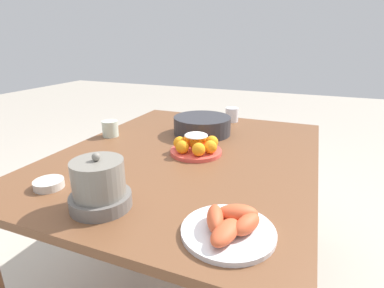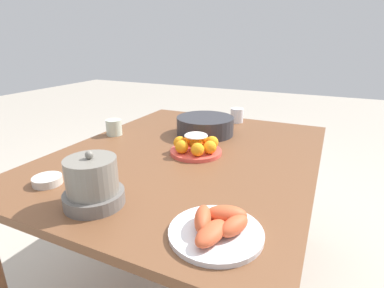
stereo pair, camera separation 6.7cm
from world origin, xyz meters
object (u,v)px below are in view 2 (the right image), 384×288
Objects in this scene: cake_plate at (196,146)px; cup_far at (114,127)px; cup_near at (237,115)px; warming_pot at (93,184)px; sauce_bowl at (47,180)px; seafood_platter at (217,227)px; serving_bowl at (205,125)px; dining_table at (188,169)px.

cup_far is at bearing 82.99° from cake_plate.
cup_near is 1.04× the size of cup_far.
cup_far is at bearing 34.08° from warming_pot.
sauce_bowl is 0.62m from seafood_platter.
serving_bowl reaches higher than sauce_bowl.
cup_far is (-0.21, 0.42, -0.01)m from serving_bowl.
cup_near is at bearing -5.83° from warming_pot.
sauce_bowl is 1.22× the size of cup_far.
cake_plate is 0.57m from seafood_platter.
cake_plate and serving_bowl have the same top height.
warming_pot reaches higher than sauce_bowl.
cake_plate reaches higher than cup_near.
cup_far is (0.54, 0.15, 0.03)m from sauce_bowl.
cup_far is (-0.51, 0.50, -0.00)m from cup_near.
cup_near is at bearing -44.55° from cup_far.
seafood_platter is at bearing -155.20° from serving_bowl.
cup_near is at bearing 14.52° from seafood_platter.
warming_pot reaches higher than seafood_platter.
serving_bowl is at bearing 14.90° from cake_plate.
seafood_platter is 0.39m from warming_pot.
warming_pot reaches higher than cake_plate.
cake_plate is at bearing -11.27° from warming_pot.
warming_pot is (-1.08, 0.11, 0.03)m from cup_near.
cup_near reaches higher than sauce_bowl.
seafood_platter is (-0.50, -0.32, 0.11)m from dining_table.
serving_bowl is at bearing -63.17° from cup_far.
dining_table is at bearing -97.96° from cup_far.
serving_bowl is at bearing -2.19° from warming_pot.
serving_bowl reaches higher than cup_far.
cup_near is (0.57, -0.01, 0.01)m from cake_plate.
warming_pot is at bearing 177.81° from serving_bowl.
seafood_platter is at bearing -150.36° from cake_plate.
cake_plate is 2.29× the size of sauce_bowl.
sauce_bowl is at bearing 88.28° from seafood_platter.
serving_bowl is 3.54× the size of cup_near.
cake_plate reaches higher than cup_far.
cup_far reaches higher than seafood_platter.
cup_far is at bearing 135.45° from cup_near.
cake_plate reaches higher than sauce_bowl.
serving_bowl is 3.69× the size of cup_far.
seafood_platter is (-0.50, -0.28, -0.01)m from cake_plate.
warming_pot is (-0.51, 0.10, 0.03)m from cake_plate.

